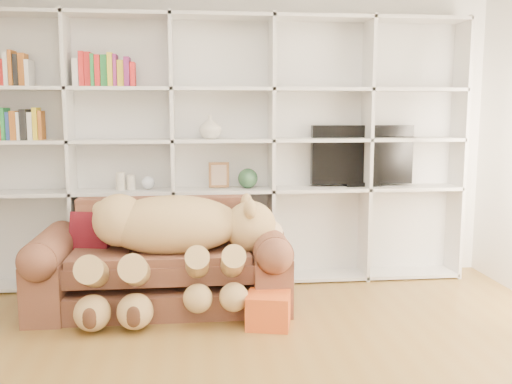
{
  "coord_description": "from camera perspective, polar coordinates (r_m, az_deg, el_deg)",
  "views": [
    {
      "loc": [
        -0.26,
        -2.79,
        1.58
      ],
      "look_at": [
        0.23,
        1.63,
        0.93
      ],
      "focal_mm": 40.0,
      "sensor_mm": 36.0,
      "label": 1
    }
  ],
  "objects": [
    {
      "name": "wall_back",
      "position": [
        5.3,
        -3.46,
        5.84
      ],
      "size": [
        5.0,
        0.02,
        2.7
      ],
      "primitive_type": "cube",
      "color": "silver",
      "rests_on": "floor"
    },
    {
      "name": "figurine_short",
      "position": [
        5.16,
        -12.37,
        0.94
      ],
      "size": [
        0.1,
        0.1,
        0.13
      ],
      "primitive_type": "cylinder",
      "rotation": [
        0.0,
        0.0,
        -0.39
      ],
      "color": "beige",
      "rests_on": "bookshelf"
    },
    {
      "name": "teddy_bear",
      "position": [
        4.45,
        -8.24,
        -4.57
      ],
      "size": [
        1.57,
        0.84,
        0.91
      ],
      "rotation": [
        0.0,
        0.0,
        0.07
      ],
      "color": "tan",
      "rests_on": "sofa"
    },
    {
      "name": "bookshelf",
      "position": [
        5.16,
        -6.06,
        5.25
      ],
      "size": [
        4.43,
        0.35,
        2.4
      ],
      "color": "silver",
      "rests_on": "floor"
    },
    {
      "name": "throw_pillow",
      "position": [
        4.82,
        -16.2,
        -3.88
      ],
      "size": [
        0.36,
        0.25,
        0.34
      ],
      "primitive_type": "cube",
      "rotation": [
        -0.24,
        0.0,
        -0.22
      ],
      "color": "#550E12",
      "rests_on": "sofa"
    },
    {
      "name": "sofa",
      "position": [
        4.69,
        -9.36,
        -7.42
      ],
      "size": [
        2.0,
        0.86,
        0.84
      ],
      "color": "brown",
      "rests_on": "floor"
    },
    {
      "name": "figurine_tall",
      "position": [
        5.17,
        -13.37,
        1.06
      ],
      "size": [
        0.1,
        0.1,
        0.16
      ],
      "primitive_type": "cylinder",
      "rotation": [
        0.0,
        0.0,
        -0.23
      ],
      "color": "beige",
      "rests_on": "bookshelf"
    },
    {
      "name": "green_vase",
      "position": [
        5.15,
        -0.82,
        1.38
      ],
      "size": [
        0.18,
        0.18,
        0.18
      ],
      "primitive_type": "sphere",
      "color": "#295132",
      "rests_on": "bookshelf"
    },
    {
      "name": "snow_globe",
      "position": [
        5.15,
        -10.74,
        0.92
      ],
      "size": [
        0.12,
        0.12,
        0.12
      ],
      "primitive_type": "sphere",
      "color": "silver",
      "rests_on": "bookshelf"
    },
    {
      "name": "tv",
      "position": [
        5.39,
        10.55,
        3.54
      ],
      "size": [
        0.95,
        0.18,
        0.56
      ],
      "color": "black",
      "rests_on": "bookshelf"
    },
    {
      "name": "gift_box",
      "position": [
        4.25,
        1.24,
        -11.73
      ],
      "size": [
        0.36,
        0.35,
        0.25
      ],
      "primitive_type": "cube",
      "rotation": [
        0.0,
        0.0,
        -0.23
      ],
      "color": "#CD4E1B",
      "rests_on": "floor"
    },
    {
      "name": "picture_frame",
      "position": [
        5.13,
        -3.73,
        1.72
      ],
      "size": [
        0.18,
        0.03,
        0.23
      ],
      "primitive_type": "cube",
      "rotation": [
        0.0,
        0.0,
        -0.0
      ],
      "color": "brown",
      "rests_on": "bookshelf"
    },
    {
      "name": "shelf_vase",
      "position": [
        5.1,
        -4.59,
        6.5
      ],
      "size": [
        0.25,
        0.25,
        0.21
      ],
      "primitive_type": "imported",
      "rotation": [
        0.0,
        0.0,
        -0.35
      ],
      "color": "beige",
      "rests_on": "bookshelf"
    }
  ]
}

